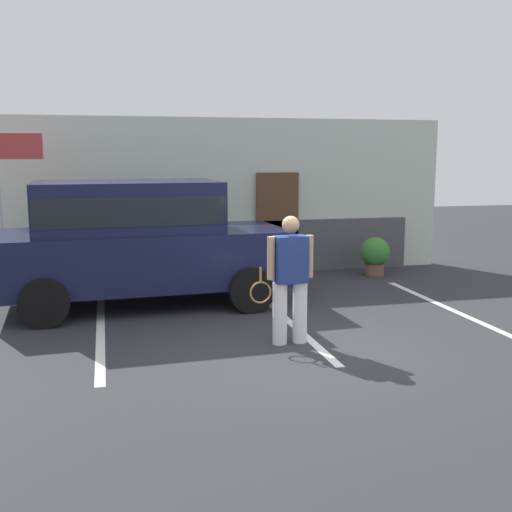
{
  "coord_description": "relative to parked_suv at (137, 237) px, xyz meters",
  "views": [
    {
      "loc": [
        -2.54,
        -7.37,
        2.47
      ],
      "look_at": [
        -0.47,
        1.2,
        1.05
      ],
      "focal_mm": 44.24,
      "sensor_mm": 36.0,
      "label": 1
    }
  ],
  "objects": [
    {
      "name": "parking_stripe_0",
      "position": [
        -0.61,
        -1.47,
        -1.14
      ],
      "size": [
        0.12,
        4.4,
        0.01
      ],
      "primitive_type": "cube",
      "color": "silver",
      "rests_on": "ground_plane"
    },
    {
      "name": "parking_stripe_1",
      "position": [
        2.14,
        -1.47,
        -1.14
      ],
      "size": [
        0.12,
        4.4,
        0.01
      ],
      "primitive_type": "cube",
      "color": "silver",
      "rests_on": "ground_plane"
    },
    {
      "name": "potted_plant_by_porch",
      "position": [
        4.9,
        1.56,
        -0.71
      ],
      "size": [
        0.6,
        0.6,
        0.79
      ],
      "color": "brown",
      "rests_on": "ground_plane"
    },
    {
      "name": "flag_pole",
      "position": [
        -2.09,
        1.51,
        0.86
      ],
      "size": [
        0.8,
        0.1,
        2.89
      ],
      "color": "silver",
      "rests_on": "ground_plane"
    },
    {
      "name": "ground_plane",
      "position": [
        2.04,
        -2.97,
        -1.15
      ],
      "size": [
        40.0,
        40.0,
        0.0
      ],
      "primitive_type": "plane",
      "color": "#2D2D33"
    },
    {
      "name": "house_frontage",
      "position": [
        2.05,
        2.58,
        0.36
      ],
      "size": [
        9.32,
        0.4,
        3.21
      ],
      "color": "silver",
      "rests_on": "ground_plane"
    },
    {
      "name": "parking_stripe_2",
      "position": [
        4.89,
        -1.47,
        -1.14
      ],
      "size": [
        0.12,
        4.4,
        0.01
      ],
      "primitive_type": "cube",
      "color": "silver",
      "rests_on": "ground_plane"
    },
    {
      "name": "parked_suv",
      "position": [
        0.0,
        0.0,
        0.0
      ],
      "size": [
        4.7,
        2.36,
        2.05
      ],
      "rotation": [
        0.0,
        0.0,
        0.05
      ],
      "color": "#141938",
      "rests_on": "ground_plane"
    },
    {
      "name": "tennis_player_man",
      "position": [
        1.83,
        -2.59,
        -0.27
      ],
      "size": [
        0.89,
        0.28,
        1.69
      ],
      "rotation": [
        0.0,
        0.0,
        3.19
      ],
      "color": "white",
      "rests_on": "ground_plane"
    }
  ]
}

